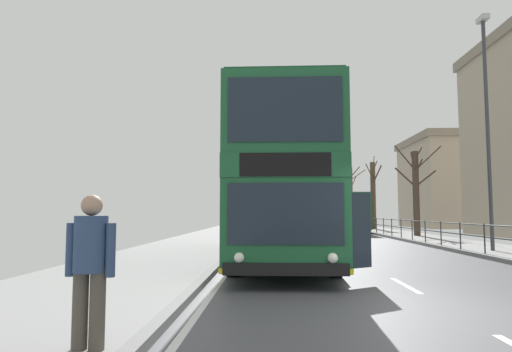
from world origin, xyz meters
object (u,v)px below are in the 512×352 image
at_px(double_decker_bus_main, 282,186).
at_px(background_bus_far_lane, 343,211).
at_px(bare_tree_far_01, 373,193).
at_px(street_lamp_far_side, 487,114).
at_px(background_building_00, 469,182).
at_px(bare_tree_far_02, 351,194).
at_px(pedestrian_companion, 90,262).
at_px(bare_tree_far_00, 416,189).

distance_m(double_decker_bus_main, background_bus_far_lane, 22.05).
bearing_deg(background_bus_far_lane, bare_tree_far_01, 43.81).
distance_m(double_decker_bus_main, street_lamp_far_side, 8.76).
bearing_deg(background_building_00, double_decker_bus_main, -121.81).
distance_m(bare_tree_far_02, background_building_00, 12.13).
height_order(pedestrian_companion, street_lamp_far_side, street_lamp_far_side).
bearing_deg(double_decker_bus_main, bare_tree_far_00, 57.42).
xyz_separation_m(bare_tree_far_01, bare_tree_far_02, (-0.37, 8.45, 0.29)).
bearing_deg(street_lamp_far_side, background_building_00, 67.49).
height_order(background_bus_far_lane, bare_tree_far_00, bare_tree_far_00).
bearing_deg(street_lamp_far_side, background_bus_far_lane, 97.60).
relative_size(double_decker_bus_main, bare_tree_far_02, 1.73).
distance_m(street_lamp_far_side, bare_tree_far_00, 10.85).
height_order(street_lamp_far_side, bare_tree_far_00, street_lamp_far_side).
distance_m(street_lamp_far_side, background_building_00, 32.17).
bearing_deg(bare_tree_far_00, background_building_00, 58.74).
relative_size(double_decker_bus_main, pedestrian_companion, 6.96).
bearing_deg(bare_tree_far_02, background_bus_far_lane, -103.47).
relative_size(pedestrian_companion, bare_tree_far_00, 0.28).
distance_m(background_bus_far_lane, background_building_00, 18.74).
bearing_deg(pedestrian_companion, bare_tree_far_01, 72.51).
xyz_separation_m(double_decker_bus_main, pedestrian_companion, (-2.22, -9.43, -1.33)).
height_order(pedestrian_companion, bare_tree_far_02, bare_tree_far_02).
distance_m(background_bus_far_lane, pedestrian_companion, 31.73).
relative_size(bare_tree_far_01, background_building_00, 0.54).
bearing_deg(bare_tree_far_01, pedestrian_companion, -107.49).
height_order(bare_tree_far_02, background_building_00, background_building_00).
height_order(background_bus_far_lane, bare_tree_far_02, bare_tree_far_02).
bearing_deg(background_bus_far_lane, background_building_00, 36.79).
xyz_separation_m(bare_tree_far_00, bare_tree_far_02, (-0.45, 19.49, 0.47)).
bearing_deg(double_decker_bus_main, background_building_00, 58.19).
distance_m(pedestrian_companion, bare_tree_far_00, 25.24).
xyz_separation_m(street_lamp_far_side, bare_tree_far_02, (0.25, 30.08, -1.76)).
bearing_deg(bare_tree_far_00, double_decker_bus_main, -122.58).
relative_size(background_bus_far_lane, bare_tree_far_02, 1.45).
distance_m(background_bus_far_lane, bare_tree_far_01, 4.58).
distance_m(bare_tree_far_01, background_building_00, 14.30).
bearing_deg(street_lamp_far_side, bare_tree_far_02, 89.52).
bearing_deg(double_decker_bus_main, street_lamp_far_side, 19.32).
distance_m(bare_tree_far_00, bare_tree_far_01, 11.04).
distance_m(bare_tree_far_00, bare_tree_far_02, 19.50).
distance_m(pedestrian_companion, street_lamp_far_side, 16.32).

